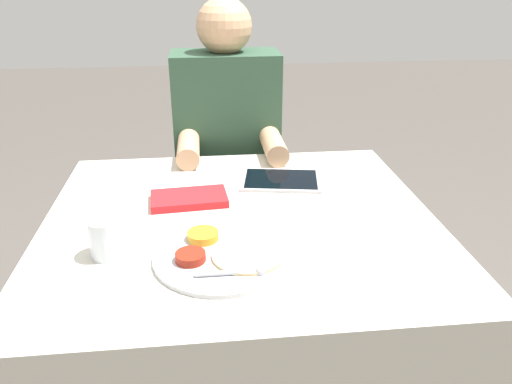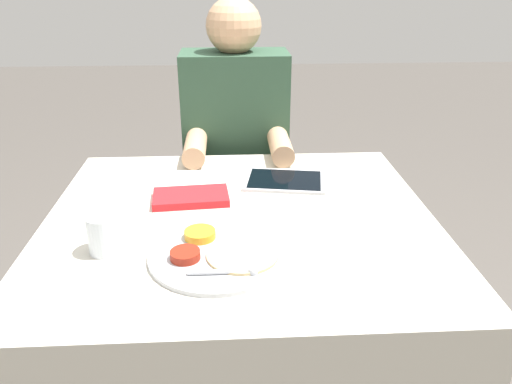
{
  "view_description": "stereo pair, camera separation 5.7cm",
  "coord_description": "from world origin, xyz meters",
  "px_view_note": "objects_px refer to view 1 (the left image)",
  "views": [
    {
      "loc": [
        -0.08,
        -1.08,
        1.28
      ],
      "look_at": [
        0.04,
        0.01,
        0.77
      ],
      "focal_mm": 35.0,
      "sensor_mm": 36.0,
      "label": 1
    },
    {
      "loc": [
        -0.02,
        -1.09,
        1.28
      ],
      "look_at": [
        0.04,
        0.01,
        0.77
      ],
      "focal_mm": 35.0,
      "sensor_mm": 36.0,
      "label": 2
    }
  ],
  "objects_px": {
    "thali_tray": "(222,254)",
    "person_diner": "(229,179)",
    "drinking_glass": "(107,237)",
    "tablet_device": "(281,180)",
    "red_notebook": "(189,199)"
  },
  "relations": [
    {
      "from": "thali_tray",
      "to": "person_diner",
      "type": "relative_size",
      "value": 0.25
    },
    {
      "from": "drinking_glass",
      "to": "tablet_device",
      "type": "bearing_deg",
      "value": 39.62
    },
    {
      "from": "thali_tray",
      "to": "tablet_device",
      "type": "relative_size",
      "value": 1.18
    },
    {
      "from": "thali_tray",
      "to": "red_notebook",
      "type": "xyz_separation_m",
      "value": [
        -0.07,
        0.28,
        0.0
      ]
    },
    {
      "from": "thali_tray",
      "to": "red_notebook",
      "type": "bearing_deg",
      "value": 104.66
    },
    {
      "from": "person_diner",
      "to": "red_notebook",
      "type": "bearing_deg",
      "value": -104.33
    },
    {
      "from": "tablet_device",
      "to": "person_diner",
      "type": "bearing_deg",
      "value": 107.72
    },
    {
      "from": "red_notebook",
      "to": "person_diner",
      "type": "xyz_separation_m",
      "value": [
        0.13,
        0.51,
        -0.16
      ]
    },
    {
      "from": "tablet_device",
      "to": "person_diner",
      "type": "relative_size",
      "value": 0.21
    },
    {
      "from": "thali_tray",
      "to": "tablet_device",
      "type": "height_order",
      "value": "thali_tray"
    },
    {
      "from": "thali_tray",
      "to": "red_notebook",
      "type": "distance_m",
      "value": 0.29
    },
    {
      "from": "thali_tray",
      "to": "drinking_glass",
      "type": "relative_size",
      "value": 3.4
    },
    {
      "from": "thali_tray",
      "to": "person_diner",
      "type": "height_order",
      "value": "person_diner"
    },
    {
      "from": "red_notebook",
      "to": "tablet_device",
      "type": "height_order",
      "value": "red_notebook"
    },
    {
      "from": "tablet_device",
      "to": "person_diner",
      "type": "height_order",
      "value": "person_diner"
    }
  ]
}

